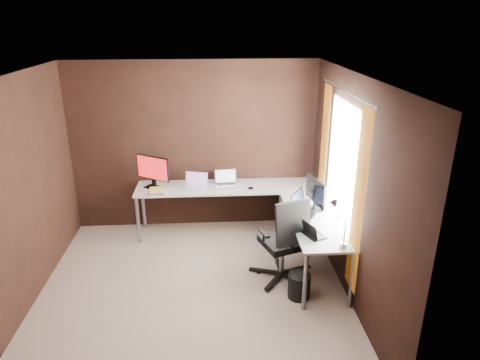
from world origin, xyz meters
name	(u,v)px	position (x,y,z in m)	size (l,w,h in m)	color
room	(220,189)	(0.34, 0.07, 1.28)	(3.60, 3.60, 2.50)	tan
desk	(256,202)	(0.84, 1.04, 0.68)	(2.65, 2.25, 0.73)	silver
drawer_pedestal	(295,221)	(1.43, 1.15, 0.30)	(0.42, 0.50, 0.60)	silver
monitor_left	(153,170)	(-0.59, 1.52, 1.00)	(0.48, 0.31, 0.47)	black
monitor_right	(316,192)	(1.56, 0.61, 0.97)	(0.17, 0.51, 0.42)	black
laptop_white	(196,185)	(0.01, 1.46, 0.78)	(0.37, 0.31, 0.22)	silver
laptop_silver	(226,182)	(0.46, 1.56, 0.78)	(0.34, 0.26, 0.22)	silver
laptop_black_big	(303,208)	(1.39, 0.57, 0.79)	(0.45, 0.48, 0.26)	black
laptop_black_small	(313,233)	(1.37, -0.08, 0.77)	(0.28, 0.32, 0.18)	black
book_stack	(157,191)	(-0.52, 1.30, 0.76)	(0.23, 0.19, 0.07)	#A57D59
mouse_left	(157,191)	(-0.53, 1.35, 0.75)	(0.09, 0.06, 0.04)	black
mouse_corner	(251,188)	(0.80, 1.36, 0.75)	(0.09, 0.06, 0.04)	black
desk_lamp	(338,218)	(1.58, -0.29, 1.05)	(0.18, 0.20, 0.52)	slate
office_chair	(284,255)	(1.11, 0.21, 0.32)	(0.62, 0.65, 1.10)	black
wastebasket	(299,286)	(1.23, -0.19, 0.15)	(0.26, 0.26, 0.30)	black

